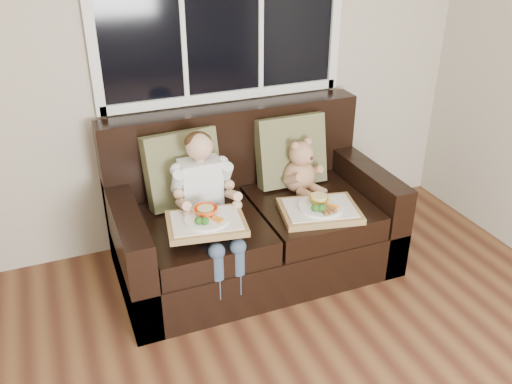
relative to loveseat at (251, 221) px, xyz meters
name	(u,v)px	position (x,y,z in m)	size (l,w,h in m)	color
room_walls	(376,197)	(-0.53, -2.02, 1.28)	(4.52, 5.02, 2.71)	#BFB39E
loveseat	(251,221)	(0.00, 0.00, 0.00)	(1.70, 0.92, 0.96)	black
pillow_left	(182,168)	(-0.38, 0.15, 0.37)	(0.48, 0.26, 0.47)	#6A6642
pillow_right	(291,151)	(0.34, 0.15, 0.37)	(0.45, 0.21, 0.47)	#6A6642
child	(206,193)	(-0.32, -0.12, 0.32)	(0.35, 0.58, 0.78)	white
teddy_bear	(300,170)	(0.35, 0.02, 0.29)	(0.25, 0.30, 0.37)	tan
tray_left	(206,221)	(-0.39, -0.33, 0.27)	(0.46, 0.38, 0.10)	#9C7446
tray_right	(320,209)	(0.32, -0.30, 0.17)	(0.52, 0.44, 0.10)	#9C7446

